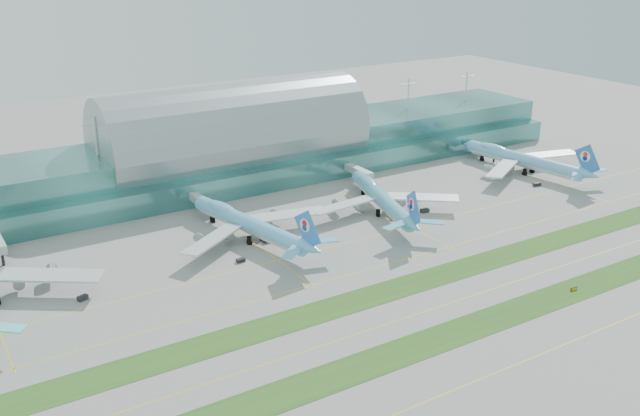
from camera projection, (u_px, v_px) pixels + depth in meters
ground at (413, 287)px, 222.99m from camera, size 700.00×700.00×0.00m
terminal at (234, 148)px, 320.36m from camera, size 340.00×69.10×36.00m
grass_strip_near at (475, 326)px, 200.72m from camera, size 420.00×12.00×0.08m
grass_strip_far at (409, 285)px, 224.56m from camera, size 420.00×12.00×0.08m
taxiline_a at (529, 359)px, 184.83m from camera, size 420.00×0.35×0.01m
taxiline_b at (442, 306)px, 211.86m from camera, size 420.00×0.35×0.01m
taxiline_c at (378, 266)px, 237.30m from camera, size 420.00×0.35×0.01m
taxiline_d at (342, 244)px, 254.79m from camera, size 420.00×0.35×0.01m
airliner_b at (248, 223)px, 257.20m from camera, size 62.75×72.15×19.99m
airliner_c at (382, 198)px, 282.72m from camera, size 60.28×69.76×19.57m
airliner_d at (522, 159)px, 332.21m from camera, size 64.75×74.06×20.40m
gse_b at (83, 298)px, 214.94m from camera, size 3.47×2.55×1.45m
gse_c at (241, 260)px, 240.47m from camera, size 3.07×1.86×1.24m
gse_d at (268, 240)px, 256.38m from camera, size 3.48×2.16×1.74m
gse_e at (395, 217)px, 277.66m from camera, size 3.91×1.84×1.53m
gse_f at (425, 210)px, 284.48m from camera, size 3.67×2.19×1.38m
gse_g at (537, 184)px, 314.82m from camera, size 3.80×2.17×1.46m
gse_h at (570, 173)px, 330.83m from camera, size 3.65×2.23×1.38m
taxiway_sign_east at (574, 289)px, 220.90m from camera, size 2.54×0.62×1.07m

